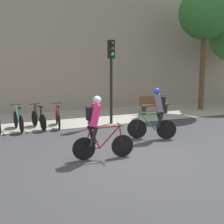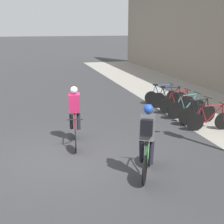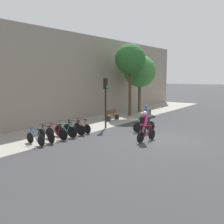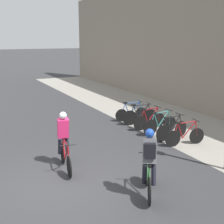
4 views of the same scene
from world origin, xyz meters
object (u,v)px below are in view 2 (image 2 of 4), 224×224
parked_bike_2 (178,103)px  cyclist_grey (147,140)px  cyclist_pink (75,113)px  parked_bike_5 (209,120)px  parked_bike_4 (197,113)px  parked_bike_0 (162,96)px  parked_bike_1 (169,99)px  parked_bike_3 (187,108)px

parked_bike_2 → cyclist_grey: bearing=-33.7°
cyclist_pink → cyclist_grey: bearing=25.2°
cyclist_pink → parked_bike_5: bearing=89.4°
parked_bike_4 → parked_bike_5: parked_bike_4 is taller
cyclist_pink → cyclist_grey: (2.70, 1.27, 0.00)m
parked_bike_0 → parked_bike_1: 0.78m
parked_bike_4 → parked_bike_5: size_ratio=1.02×
cyclist_pink → parked_bike_2: 5.17m
cyclist_grey → parked_bike_4: cyclist_grey is taller
parked_bike_3 → parked_bike_4: 0.78m
cyclist_grey → parked_bike_5: cyclist_grey is taller
parked_bike_5 → parked_bike_3: bearing=180.0°
parked_bike_2 → parked_bike_3: (0.78, 0.00, 0.01)m
parked_bike_2 → parked_bike_0: bearing=-180.0°
cyclist_pink → cyclist_grey: 2.98m
parked_bike_4 → parked_bike_2: bearing=-180.0°
parked_bike_0 → parked_bike_5: 3.92m
parked_bike_5 → parked_bike_1: bearing=180.0°
parked_bike_0 → parked_bike_5: (3.92, 0.00, 0.00)m
parked_bike_1 → parked_bike_4: parked_bike_1 is taller
cyclist_grey → parked_bike_2: cyclist_grey is taller
parked_bike_0 → parked_bike_3: size_ratio=0.95×
cyclist_pink → parked_bike_2: size_ratio=1.07×
cyclist_grey → parked_bike_5: size_ratio=1.11×
parked_bike_3 → parked_bike_1: bearing=180.0°
parked_bike_1 → cyclist_pink: bearing=-56.1°
cyclist_pink → parked_bike_1: (-3.09, 4.60, -0.54)m
cyclist_grey → parked_bike_1: size_ratio=1.08×
cyclist_grey → parked_bike_4: bearing=135.9°
parked_bike_1 → parked_bike_2: size_ratio=1.00×
cyclist_grey → parked_bike_1: cyclist_grey is taller
parked_bike_3 → parked_bike_2: bearing=-180.0°
parked_bike_0 → parked_bike_3: bearing=0.0°
parked_bike_0 → parked_bike_3: 2.35m
parked_bike_0 → parked_bike_5: size_ratio=1.01×
parked_bike_0 → parked_bike_5: bearing=0.0°
parked_bike_2 → parked_bike_4: 1.57m
cyclist_pink → parked_bike_5: size_ratio=1.10×
parked_bike_3 → parked_bike_5: (1.57, -0.00, -0.02)m
parked_bike_3 → cyclist_pink: bearing=-71.7°
parked_bike_3 → parked_bike_0: bearing=-180.0°
parked_bike_0 → parked_bike_5: parked_bike_5 is taller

